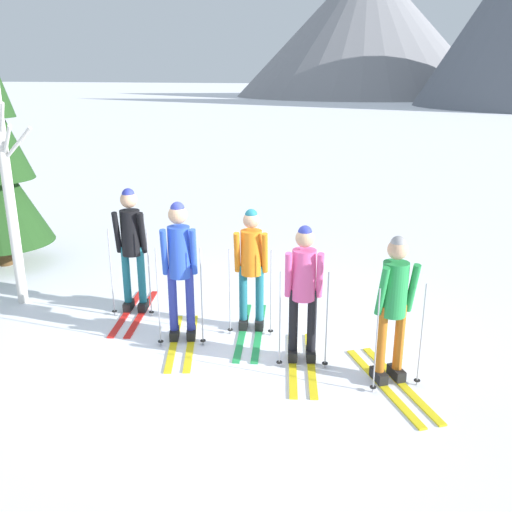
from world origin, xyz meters
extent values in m
plane|color=white|center=(0.00, 0.00, 0.00)|extent=(400.00, 400.00, 0.00)
cube|color=red|center=(-1.55, 0.20, 0.01)|extent=(0.61, 1.60, 0.02)
cube|color=red|center=(-1.75, 0.13, 0.01)|extent=(0.61, 1.60, 0.02)
cube|color=black|center=(-1.58, 0.30, 0.08)|extent=(0.19, 0.28, 0.12)
cylinder|color=#1E6B7A|center=(-1.58, 0.30, 0.55)|extent=(0.11, 0.11, 0.86)
cube|color=black|center=(-1.79, 0.23, 0.08)|extent=(0.19, 0.28, 0.12)
cylinder|color=#1E6B7A|center=(-1.79, 0.23, 0.55)|extent=(0.11, 0.11, 0.86)
cylinder|color=black|center=(-1.68, 0.26, 1.19)|extent=(0.28, 0.28, 0.65)
sphere|color=tan|center=(-1.68, 0.26, 1.66)|extent=(0.23, 0.23, 0.23)
sphere|color=#2D389E|center=(-1.68, 0.26, 1.73)|extent=(0.18, 0.18, 0.18)
cylinder|color=black|center=(-1.49, 0.26, 1.21)|extent=(0.14, 0.22, 0.62)
cylinder|color=black|center=(-1.83, 0.15, 1.21)|extent=(0.14, 0.22, 0.62)
cylinder|color=#A5A5AD|center=(-1.37, 0.18, 0.65)|extent=(0.02, 0.02, 1.30)
cylinder|color=black|center=(-1.37, 0.18, 0.06)|extent=(0.07, 0.07, 0.01)
cylinder|color=#A5A5AD|center=(-1.88, 0.01, 0.65)|extent=(0.02, 0.02, 1.30)
cylinder|color=black|center=(-1.88, 0.01, 0.06)|extent=(0.07, 0.07, 0.01)
cube|color=black|center=(-1.74, 0.43, 1.22)|extent=(0.30, 0.23, 0.36)
cube|color=yellow|center=(-0.45, -0.35, 0.01)|extent=(0.74, 1.51, 0.02)
cube|color=yellow|center=(-0.65, -0.44, 0.01)|extent=(0.74, 1.51, 0.02)
cube|color=black|center=(-0.49, -0.26, 0.08)|extent=(0.21, 0.28, 0.12)
cylinder|color=#2D389E|center=(-0.49, -0.26, 0.56)|extent=(0.11, 0.11, 0.87)
cube|color=black|center=(-0.69, -0.35, 0.08)|extent=(0.21, 0.28, 0.12)
cylinder|color=#2D389E|center=(-0.69, -0.35, 0.56)|extent=(0.11, 0.11, 0.87)
cylinder|color=blue|center=(-0.59, -0.31, 1.20)|extent=(0.28, 0.28, 0.65)
sphere|color=tan|center=(-0.59, -0.31, 1.68)|extent=(0.24, 0.24, 0.24)
sphere|color=#2D389E|center=(-0.59, -0.31, 1.75)|extent=(0.18, 0.18, 0.18)
cylinder|color=blue|center=(-0.40, -0.29, 1.22)|extent=(0.16, 0.22, 0.62)
cylinder|color=blue|center=(-0.73, -0.44, 1.22)|extent=(0.16, 0.22, 0.62)
cylinder|color=#A5A5AD|center=(-0.27, -0.36, 0.65)|extent=(0.02, 0.02, 1.31)
cylinder|color=black|center=(-0.27, -0.36, 0.06)|extent=(0.07, 0.07, 0.01)
cylinder|color=#A5A5AD|center=(-0.76, -0.58, 0.65)|extent=(0.02, 0.02, 1.31)
cylinder|color=black|center=(-0.76, -0.58, 0.06)|extent=(0.07, 0.07, 0.01)
cube|color=maroon|center=(-0.66, -0.15, 1.23)|extent=(0.30, 0.25, 0.36)
cube|color=green|center=(0.26, 0.25, 0.01)|extent=(0.62, 1.73, 0.02)
cube|color=green|center=(0.05, 0.19, 0.01)|extent=(0.62, 1.73, 0.02)
cube|color=black|center=(0.23, 0.35, 0.08)|extent=(0.18, 0.28, 0.12)
cylinder|color=#1E6B7A|center=(0.23, 0.35, 0.52)|extent=(0.11, 0.11, 0.79)
cube|color=black|center=(0.02, 0.28, 0.08)|extent=(0.18, 0.28, 0.12)
cylinder|color=#1E6B7A|center=(0.02, 0.28, 0.52)|extent=(0.11, 0.11, 0.79)
cylinder|color=orange|center=(0.13, 0.32, 1.09)|extent=(0.28, 0.28, 0.60)
sphere|color=tan|center=(0.13, 0.32, 1.53)|extent=(0.22, 0.22, 0.22)
sphere|color=#1E6B7A|center=(0.13, 0.32, 1.59)|extent=(0.16, 0.16, 0.16)
cylinder|color=orange|center=(0.32, 0.31, 1.11)|extent=(0.13, 0.21, 0.57)
cylinder|color=orange|center=(-0.03, 0.21, 1.11)|extent=(0.13, 0.21, 0.57)
cylinder|color=#A5A5AD|center=(0.44, 0.23, 0.60)|extent=(0.02, 0.02, 1.19)
cylinder|color=black|center=(0.44, 0.23, 0.06)|extent=(0.07, 0.07, 0.01)
cylinder|color=#A5A5AD|center=(-0.08, 0.06, 0.60)|extent=(0.02, 0.02, 1.19)
cylinder|color=black|center=(-0.08, 0.06, 0.06)|extent=(0.07, 0.07, 0.01)
cube|color=#384C99|center=(0.08, 0.48, 1.12)|extent=(0.30, 0.23, 0.36)
cube|color=yellow|center=(1.16, -0.34, 0.01)|extent=(0.59, 1.52, 0.02)
cube|color=yellow|center=(0.95, -0.41, 0.01)|extent=(0.59, 1.52, 0.02)
cube|color=black|center=(1.13, -0.24, 0.08)|extent=(0.19, 0.28, 0.12)
cylinder|color=black|center=(1.13, -0.24, 0.52)|extent=(0.11, 0.11, 0.80)
cube|color=black|center=(0.92, -0.32, 0.08)|extent=(0.19, 0.28, 0.12)
cylinder|color=black|center=(0.92, -0.32, 0.52)|extent=(0.11, 0.11, 0.80)
cylinder|color=#E55193|center=(1.03, -0.28, 1.10)|extent=(0.28, 0.28, 0.60)
sphere|color=tan|center=(1.03, -0.28, 1.55)|extent=(0.22, 0.22, 0.22)
sphere|color=#2D389E|center=(1.03, -0.28, 1.61)|extent=(0.16, 0.16, 0.16)
cylinder|color=#E55193|center=(1.22, -0.28, 1.12)|extent=(0.14, 0.21, 0.57)
cylinder|color=#E55193|center=(0.88, -0.40, 1.12)|extent=(0.14, 0.21, 0.57)
cylinder|color=#A5A5AD|center=(1.34, -0.36, 0.60)|extent=(0.02, 0.02, 1.20)
cylinder|color=black|center=(1.34, -0.36, 0.06)|extent=(0.07, 0.07, 0.01)
cylinder|color=#A5A5AD|center=(0.83, -0.54, 0.60)|extent=(0.02, 0.02, 1.20)
cylinder|color=black|center=(0.83, -0.54, 0.06)|extent=(0.07, 0.07, 0.01)
cube|color=#384C99|center=(0.97, -0.12, 1.13)|extent=(0.30, 0.24, 0.36)
cube|color=yellow|center=(2.22, -0.40, 0.01)|extent=(1.10, 1.41, 0.02)
cube|color=yellow|center=(2.05, -0.53, 0.01)|extent=(1.10, 1.41, 0.02)
cube|color=black|center=(2.16, -0.32, 0.08)|extent=(0.24, 0.27, 0.12)
cylinder|color=#B76019|center=(2.16, -0.32, 0.52)|extent=(0.11, 0.11, 0.81)
cube|color=black|center=(1.99, -0.45, 0.08)|extent=(0.24, 0.27, 0.12)
cylinder|color=#B76019|center=(1.99, -0.45, 0.52)|extent=(0.11, 0.11, 0.81)
cylinder|color=#238C42|center=(2.07, -0.38, 1.11)|extent=(0.28, 0.28, 0.61)
sphere|color=tan|center=(2.07, -0.38, 1.56)|extent=(0.22, 0.22, 0.22)
sphere|color=gray|center=(2.07, -0.38, 1.62)|extent=(0.16, 0.16, 0.16)
cylinder|color=#238C42|center=(2.25, -0.32, 1.13)|extent=(0.18, 0.21, 0.58)
cylinder|color=#238C42|center=(1.97, -0.54, 1.13)|extent=(0.18, 0.21, 0.58)
cylinder|color=#A5A5AD|center=(2.40, -0.36, 0.61)|extent=(0.02, 0.02, 1.21)
cylinder|color=black|center=(2.40, -0.36, 0.06)|extent=(0.07, 0.07, 0.01)
cylinder|color=#A5A5AD|center=(1.97, -0.69, 0.61)|extent=(0.02, 0.02, 1.21)
cylinder|color=black|center=(1.97, -0.69, 0.06)|extent=(0.07, 0.07, 0.01)
cylinder|color=#51381E|center=(-5.08, 1.19, 0.43)|extent=(0.27, 0.27, 0.86)
cylinder|color=silver|center=(-3.46, -0.09, 1.61)|extent=(0.15, 0.15, 3.23)
cylinder|color=silver|center=(-3.28, -0.18, 2.44)|extent=(0.41, 0.24, 0.49)
cylinder|color=silver|center=(-3.19, -0.10, 2.39)|extent=(0.59, 0.07, 0.51)
cylinder|color=silver|center=(-3.31, -0.19, 2.73)|extent=(0.35, 0.25, 0.50)
cone|color=gray|center=(-15.45, 84.40, 9.99)|extent=(38.79, 38.79, 19.98)
camera|label=1|loc=(2.77, -6.18, 3.31)|focal=39.48mm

